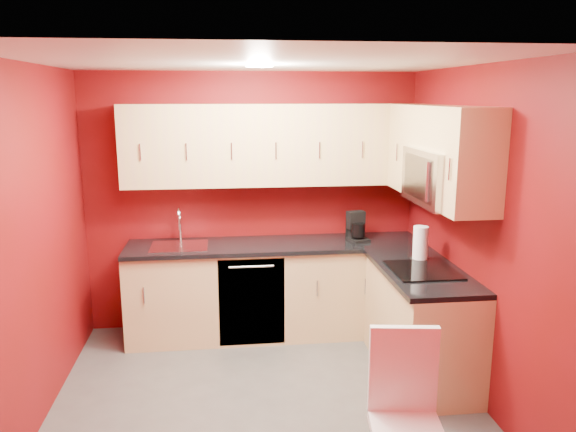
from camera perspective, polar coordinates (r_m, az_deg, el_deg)
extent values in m
plane|color=#514E4B|center=(4.54, -2.28, -17.96)|extent=(3.20, 3.20, 0.00)
plane|color=white|center=(3.93, -2.60, 15.41)|extent=(3.20, 3.20, 0.00)
plane|color=maroon|center=(5.52, -3.64, 1.42)|extent=(3.20, 0.00, 3.20)
plane|color=maroon|center=(2.64, 0.13, -10.73)|extent=(3.20, 0.00, 3.20)
plane|color=maroon|center=(4.25, -24.49, -2.93)|extent=(0.00, 3.00, 3.00)
plane|color=maroon|center=(4.47, 18.49, -1.76)|extent=(0.00, 3.00, 3.00)
cube|color=#D8B87B|center=(5.46, -1.23, -7.55)|extent=(2.80, 0.60, 0.87)
cube|color=#D8B87B|center=(4.82, 13.28, -10.62)|extent=(0.60, 1.30, 0.87)
cube|color=black|center=(5.31, -1.23, -2.98)|extent=(2.80, 0.63, 0.04)
cube|color=black|center=(4.65, 13.44, -5.52)|extent=(0.63, 1.27, 0.04)
cube|color=tan|center=(5.28, -1.43, 7.26)|extent=(2.80, 0.35, 0.75)
cube|color=tan|center=(5.10, 13.01, 6.78)|extent=(0.35, 0.57, 0.75)
cube|color=tan|center=(4.04, 18.52, 5.11)|extent=(0.35, 0.22, 0.75)
cube|color=tan|center=(4.47, 16.03, 8.60)|extent=(0.35, 0.76, 0.33)
cube|color=silver|center=(4.49, 15.45, 3.84)|extent=(0.40, 0.76, 0.42)
cube|color=black|center=(4.42, 13.17, 3.83)|extent=(0.02, 0.62, 0.33)
cylinder|color=silver|center=(4.21, 13.96, 3.37)|extent=(0.02, 0.02, 0.29)
cube|color=black|center=(4.61, 13.54, -5.36)|extent=(0.50, 0.55, 0.01)
cube|color=silver|center=(5.29, -10.99, -3.09)|extent=(0.52, 0.42, 0.02)
cylinder|color=silver|center=(5.45, -10.90, -1.17)|extent=(0.02, 0.02, 0.26)
torus|color=silver|center=(5.36, -11.01, 0.02)|extent=(0.02, 0.16, 0.16)
cylinder|color=silver|center=(5.30, -11.03, -0.78)|extent=(0.02, 0.02, 0.12)
cube|color=black|center=(5.17, -3.70, -8.73)|extent=(0.60, 0.02, 0.82)
cylinder|color=white|center=(4.23, -2.91, 14.97)|extent=(0.20, 0.20, 0.01)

